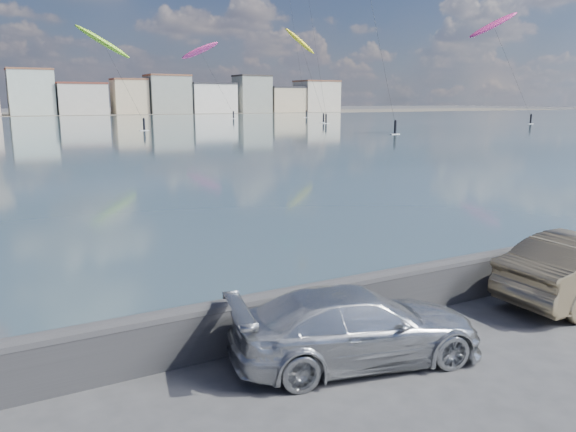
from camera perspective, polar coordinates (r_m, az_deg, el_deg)
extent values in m
plane|color=#333335|center=(9.28, 6.87, -18.62)|extent=(700.00, 700.00, 0.00)
cube|color=#354F56|center=(98.18, -26.27, 7.80)|extent=(500.00, 177.00, 0.00)
cube|color=#28282B|center=(11.15, -1.30, -10.56)|extent=(400.00, 0.35, 0.90)
cylinder|color=#28282B|center=(10.99, -1.31, -8.39)|extent=(400.00, 0.36, 0.36)
cube|color=#B7C6BC|center=(193.11, -24.65, 11.30)|extent=(13.00, 10.00, 13.50)
cube|color=brown|center=(193.32, -24.83, 13.38)|extent=(13.26, 10.20, 0.60)
cube|color=beige|center=(194.82, -20.28, 11.04)|extent=(15.00, 12.00, 9.50)
cube|color=brown|center=(194.89, -20.39, 12.52)|extent=(15.30, 12.24, 0.60)
cube|color=beige|center=(197.82, -15.78, 11.53)|extent=(11.00, 9.00, 11.00)
cube|color=brown|center=(197.93, -15.87, 13.21)|extent=(11.22, 9.18, 0.60)
cube|color=gray|center=(201.23, -12.11, 11.92)|extent=(14.00, 11.00, 12.50)
cube|color=brown|center=(201.39, -12.19, 13.78)|extent=(14.28, 11.22, 0.60)
cube|color=white|center=(206.29, -7.89, 11.71)|extent=(16.00, 12.00, 10.00)
cube|color=#2D2D33|center=(206.36, -7.93, 13.18)|extent=(16.32, 12.24, 0.60)
cube|color=gray|center=(212.79, -3.66, 12.19)|extent=(12.00, 10.00, 13.00)
cube|color=#383330|center=(212.96, -3.68, 14.02)|extent=(12.24, 10.20, 0.60)
cube|color=beige|center=(218.88, -0.39, 11.68)|extent=(14.00, 11.00, 9.00)
cube|color=#2D2D33|center=(218.93, -0.39, 12.93)|extent=(14.28, 11.22, 0.60)
cube|color=beige|center=(226.15, 2.92, 11.98)|extent=(15.00, 12.00, 11.50)
cube|color=brown|center=(226.26, 2.93, 13.51)|extent=(15.30, 12.24, 0.60)
imported|color=silver|center=(10.40, 7.02, -11.02)|extent=(4.93, 2.84, 1.35)
ellipsoid|color=yellow|center=(124.91, 1.23, 17.32)|extent=(8.74, 4.85, 6.41)
cube|color=white|center=(118.74, 3.63, 9.47)|extent=(1.40, 0.42, 0.08)
cylinder|color=black|center=(118.71, 3.63, 9.90)|extent=(0.36, 0.36, 1.70)
sphere|color=black|center=(118.69, 3.64, 10.34)|extent=(0.28, 0.28, 0.28)
cylinder|color=black|center=(121.54, 2.42, 13.79)|extent=(1.46, 7.51, 15.57)
ellipsoid|color=#E5338C|center=(126.41, 20.12, 17.77)|extent=(10.51, 6.68, 6.27)
cube|color=white|center=(121.88, 23.41, 8.60)|extent=(1.40, 0.42, 0.08)
cylinder|color=black|center=(121.85, 23.44, 9.02)|extent=(0.36, 0.36, 1.70)
sphere|color=black|center=(121.83, 23.48, 9.44)|extent=(0.28, 0.28, 0.28)
cylinder|color=black|center=(123.73, 21.79, 13.56)|extent=(2.56, 8.87, 18.19)
cube|color=white|center=(152.59, 1.87, 9.98)|extent=(1.40, 0.42, 0.08)
cylinder|color=black|center=(152.57, 1.87, 10.32)|extent=(0.36, 0.36, 1.70)
sphere|color=black|center=(152.55, 1.87, 10.66)|extent=(0.28, 0.28, 0.28)
cylinder|color=black|center=(159.47, 0.84, 17.09)|extent=(1.47, 13.65, 36.59)
cube|color=white|center=(114.33, 3.88, 9.38)|extent=(1.40, 0.42, 0.08)
cylinder|color=black|center=(114.29, 3.89, 9.83)|extent=(0.36, 0.36, 1.70)
sphere|color=black|center=(114.27, 3.89, 10.28)|extent=(0.28, 0.28, 0.28)
cylinder|color=black|center=(121.12, 2.69, 17.70)|extent=(2.28, 13.32, 32.04)
cube|color=white|center=(79.33, 10.82, 8.17)|extent=(1.40, 0.42, 0.08)
cylinder|color=black|center=(79.28, 10.84, 8.82)|extent=(0.36, 0.36, 1.70)
sphere|color=black|center=(79.24, 10.87, 9.47)|extent=(0.28, 0.28, 0.28)
cylinder|color=black|center=(83.60, 8.86, 18.77)|extent=(0.39, 9.91, 27.65)
ellipsoid|color=#E5338C|center=(156.22, -8.94, 16.27)|extent=(10.86, 5.46, 6.30)
cube|color=white|center=(143.04, -5.56, 9.82)|extent=(1.40, 0.42, 0.08)
cylinder|color=black|center=(143.01, -5.56, 10.18)|extent=(0.36, 0.36, 1.70)
sphere|color=black|center=(142.99, -5.57, 10.54)|extent=(0.28, 0.28, 0.28)
cylinder|color=black|center=(149.35, -7.31, 13.43)|extent=(2.88, 14.87, 16.16)
ellipsoid|color=#8CD826|center=(100.52, -18.30, 16.45)|extent=(9.13, 3.03, 5.96)
cube|color=white|center=(90.35, -14.39, 8.43)|extent=(1.40, 0.42, 0.08)
cylinder|color=black|center=(90.30, -14.42, 9.00)|extent=(0.36, 0.36, 1.70)
sphere|color=black|center=(90.27, -14.45, 9.57)|extent=(0.28, 0.28, 0.28)
cylinder|color=black|center=(95.17, -16.44, 13.03)|extent=(3.26, 10.88, 12.66)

